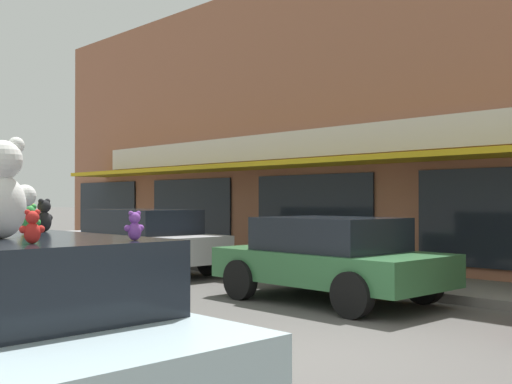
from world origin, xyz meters
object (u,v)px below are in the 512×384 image
(teddy_bear_giant, at_px, (2,189))
(teddy_bear_purple, at_px, (135,226))
(plush_art_car, at_px, (16,328))
(teddy_bear_red, at_px, (32,227))
(parked_car_far_right, at_px, (141,239))
(teddy_bear_green, at_px, (29,221))
(teddy_bear_yellow, at_px, (28,218))
(parked_car_far_center, at_px, (330,256))
(teddy_bear_black, at_px, (44,216))

(teddy_bear_giant, height_order, teddy_bear_purple, teddy_bear_giant)
(plush_art_car, height_order, teddy_bear_red, teddy_bear_red)
(parked_car_far_right, bearing_deg, teddy_bear_giant, -128.65)
(teddy_bear_green, xyz_separation_m, parked_car_far_right, (6.30, 8.06, -0.77))
(teddy_bear_giant, xyz_separation_m, teddy_bear_yellow, (0.50, 0.68, -0.25))
(plush_art_car, bearing_deg, parked_car_far_center, 19.10)
(teddy_bear_purple, bearing_deg, parked_car_far_right, -118.87)
(teddy_bear_giant, bearing_deg, teddy_bear_purple, 122.53)
(plush_art_car, xyz_separation_m, parked_car_far_right, (6.49, 8.28, 0.04))
(plush_art_car, relative_size, teddy_bear_purple, 18.99)
(teddy_bear_giant, height_order, teddy_bear_red, teddy_bear_giant)
(teddy_bear_green, xyz_separation_m, parked_car_far_center, (6.30, 2.15, -0.81))
(plush_art_car, bearing_deg, parked_car_far_right, 50.97)
(plush_art_car, relative_size, parked_car_far_right, 0.87)
(teddy_bear_giant, height_order, teddy_bear_yellow, teddy_bear_giant)
(teddy_bear_black, bearing_deg, parked_car_far_center, 171.02)
(teddy_bear_red, distance_m, parked_car_far_right, 11.20)
(plush_art_car, bearing_deg, teddy_bear_red, -105.71)
(teddy_bear_black, distance_m, parked_car_far_center, 6.19)
(teddy_bear_giant, height_order, teddy_bear_green, teddy_bear_giant)
(teddy_bear_giant, xyz_separation_m, teddy_bear_green, (0.30, 0.18, -0.25))
(teddy_bear_yellow, relative_size, parked_car_far_center, 0.07)
(teddy_bear_giant, xyz_separation_m, parked_car_far_right, (6.59, 8.24, -1.02))
(teddy_bear_giant, bearing_deg, teddy_bear_black, -134.61)
(teddy_bear_black, bearing_deg, parked_car_far_right, -152.37)
(teddy_bear_purple, height_order, parked_car_far_center, teddy_bear_purple)
(teddy_bear_green, xyz_separation_m, teddy_bear_yellow, (0.20, 0.50, 0.00))
(teddy_bear_yellow, bearing_deg, teddy_bear_giant, 85.81)
(teddy_bear_purple, distance_m, parked_car_far_center, 6.84)
(parked_car_far_center, bearing_deg, parked_car_far_right, 90.00)
(teddy_bear_black, bearing_deg, teddy_bear_red, 38.43)
(plush_art_car, xyz_separation_m, teddy_bear_purple, (0.51, -0.86, 0.79))
(teddy_bear_red, distance_m, parked_car_far_center, 7.38)
(teddy_bear_purple, height_order, teddy_bear_black, teddy_bear_black)
(teddy_bear_yellow, bearing_deg, teddy_bear_black, -132.35)
(teddy_bear_giant, relative_size, parked_car_far_center, 0.19)
(plush_art_car, distance_m, teddy_bear_purple, 1.27)
(parked_car_far_center, bearing_deg, teddy_bear_giant, -160.52)
(plush_art_car, height_order, parked_car_far_right, parked_car_far_right)
(teddy_bear_green, distance_m, parked_car_far_right, 10.26)
(plush_art_car, xyz_separation_m, teddy_bear_giant, (-0.10, 0.03, 1.06))
(plush_art_car, relative_size, teddy_bear_giant, 5.21)
(teddy_bear_red, bearing_deg, teddy_bear_black, -104.57)
(teddy_bear_green, relative_size, parked_car_far_right, 0.06)
(parked_car_far_center, distance_m, parked_car_far_right, 5.91)
(teddy_bear_purple, relative_size, teddy_bear_black, 0.70)
(teddy_bear_purple, bearing_deg, teddy_bear_green, -69.35)
(plush_art_car, height_order, teddy_bear_black, teddy_bear_black)
(teddy_bear_purple, distance_m, teddy_bear_red, 0.71)
(parked_car_far_center, relative_size, parked_car_far_right, 0.86)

